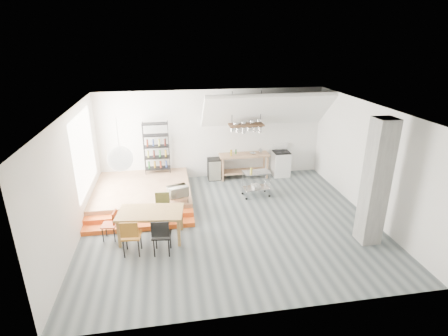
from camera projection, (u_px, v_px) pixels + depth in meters
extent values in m
plane|color=#4B5457|center=(230.00, 222.00, 9.87)|extent=(8.00, 8.00, 0.00)
cube|color=silver|center=(213.00, 135.00, 12.53)|extent=(8.00, 0.04, 3.20)
cube|color=silver|center=(72.00, 179.00, 8.69)|extent=(0.04, 7.00, 3.20)
cube|color=silver|center=(368.00, 161.00, 9.92)|extent=(0.04, 7.00, 3.20)
cube|color=white|center=(231.00, 109.00, 8.73)|extent=(8.00, 7.00, 0.02)
cube|color=white|center=(267.00, 110.00, 11.91)|extent=(4.40, 1.44, 1.32)
cube|color=white|center=(84.00, 152.00, 10.00)|extent=(0.02, 2.50, 2.20)
cube|color=#936A49|center=(143.00, 192.00, 11.26)|extent=(3.00, 3.00, 0.40)
cube|color=#DC5619|center=(139.00, 226.00, 9.51)|extent=(3.00, 0.35, 0.13)
cube|color=#DC5619|center=(140.00, 218.00, 9.81)|extent=(3.00, 0.35, 0.27)
cube|color=slate|center=(376.00, 183.00, 8.43)|extent=(0.50, 0.50, 3.20)
cube|color=#936A49|center=(244.00, 155.00, 12.63)|extent=(1.80, 0.60, 0.06)
cube|color=#936A49|center=(244.00, 171.00, 12.86)|extent=(1.70, 0.55, 0.04)
cube|color=#936A49|center=(264.00, 163.00, 13.12)|extent=(0.06, 0.06, 0.86)
cube|color=#936A49|center=(221.00, 166.00, 12.87)|extent=(0.06, 0.06, 0.86)
cube|color=#936A49|center=(267.00, 167.00, 12.71)|extent=(0.06, 0.06, 0.86)
cube|color=#936A49|center=(223.00, 170.00, 12.46)|extent=(0.06, 0.06, 0.86)
cube|color=white|center=(281.00, 164.00, 13.00)|extent=(0.60, 0.60, 0.90)
cube|color=black|center=(281.00, 152.00, 12.83)|extent=(0.58, 0.58, 0.03)
cube|color=white|center=(279.00, 146.00, 13.04)|extent=(0.60, 0.05, 0.25)
cylinder|color=black|center=(284.00, 150.00, 12.97)|extent=(0.18, 0.18, 0.02)
cylinder|color=black|center=(277.00, 150.00, 12.93)|extent=(0.18, 0.18, 0.02)
cylinder|color=black|center=(286.00, 152.00, 12.72)|extent=(0.18, 0.18, 0.02)
cylinder|color=black|center=(279.00, 153.00, 12.67)|extent=(0.18, 0.18, 0.02)
cube|color=#402919|center=(246.00, 125.00, 12.03)|extent=(1.20, 0.50, 0.05)
cylinder|color=black|center=(232.00, 109.00, 11.75)|extent=(0.02, 0.02, 1.15)
cylinder|color=black|center=(261.00, 108.00, 11.90)|extent=(0.02, 0.02, 1.15)
cylinder|color=silver|center=(232.00, 130.00, 11.96)|extent=(0.16, 0.16, 0.12)
cylinder|color=silver|center=(238.00, 130.00, 11.99)|extent=(0.20, 0.20, 0.16)
cylinder|color=silver|center=(244.00, 130.00, 12.03)|extent=(0.16, 0.16, 0.20)
cylinder|color=silver|center=(249.00, 129.00, 12.05)|extent=(0.20, 0.20, 0.12)
cylinder|color=silver|center=(255.00, 129.00, 12.09)|extent=(0.16, 0.16, 0.16)
cylinder|color=silver|center=(260.00, 130.00, 12.12)|extent=(0.20, 0.20, 0.20)
cylinder|color=black|center=(169.00, 146.00, 12.28)|extent=(0.02, 0.02, 1.80)
cylinder|color=black|center=(144.00, 147.00, 12.15)|extent=(0.02, 0.02, 1.80)
cylinder|color=black|center=(169.00, 149.00, 11.95)|extent=(0.02, 0.02, 1.80)
cylinder|color=black|center=(144.00, 150.00, 11.82)|extent=(0.02, 0.02, 1.80)
cube|color=black|center=(158.00, 168.00, 12.32)|extent=(0.88, 0.38, 0.02)
cube|color=black|center=(157.00, 157.00, 12.17)|extent=(0.88, 0.38, 0.02)
cube|color=black|center=(156.00, 146.00, 12.03)|extent=(0.88, 0.38, 0.02)
cube|color=black|center=(156.00, 135.00, 11.89)|extent=(0.88, 0.38, 0.02)
cube|color=black|center=(155.00, 124.00, 11.75)|extent=(0.88, 0.38, 0.03)
cylinder|color=#307A33|center=(158.00, 164.00, 12.27)|extent=(0.07, 0.07, 0.24)
cylinder|color=#A4771B|center=(157.00, 154.00, 12.12)|extent=(0.07, 0.07, 0.24)
cylinder|color=maroon|center=(156.00, 142.00, 11.98)|extent=(0.07, 0.07, 0.24)
cube|color=#936A49|center=(178.00, 196.00, 10.15)|extent=(0.60, 0.40, 0.03)
cylinder|color=black|center=(187.00, 196.00, 10.38)|extent=(0.02, 0.02, 0.13)
cylinder|color=black|center=(169.00, 197.00, 10.30)|extent=(0.02, 0.02, 0.13)
cylinder|color=black|center=(188.00, 201.00, 10.07)|extent=(0.02, 0.02, 0.13)
cylinder|color=black|center=(169.00, 202.00, 9.98)|extent=(0.02, 0.02, 0.13)
sphere|color=white|center=(120.00, 159.00, 8.28)|extent=(0.60, 0.60, 0.60)
cube|color=olive|center=(150.00, 213.00, 8.82)|extent=(1.73, 1.12, 0.06)
cube|color=olive|center=(181.00, 218.00, 9.35)|extent=(0.08, 0.08, 0.71)
cube|color=olive|center=(126.00, 219.00, 9.30)|extent=(0.08, 0.08, 0.71)
cube|color=olive|center=(179.00, 233.00, 8.62)|extent=(0.08, 0.08, 0.71)
cube|color=olive|center=(119.00, 235.00, 8.57)|extent=(0.08, 0.08, 0.71)
cube|color=#A3641B|center=(132.00, 236.00, 8.28)|extent=(0.47, 0.47, 0.04)
cube|color=#A3641B|center=(129.00, 230.00, 8.00)|extent=(0.41, 0.08, 0.38)
cylinder|color=black|center=(124.00, 249.00, 8.20)|extent=(0.03, 0.03, 0.48)
cylinder|color=black|center=(139.00, 248.00, 8.22)|extent=(0.03, 0.03, 0.48)
cylinder|color=black|center=(127.00, 241.00, 8.52)|extent=(0.03, 0.03, 0.48)
cylinder|color=black|center=(141.00, 240.00, 8.55)|extent=(0.03, 0.03, 0.48)
cube|color=black|center=(162.00, 235.00, 8.31)|extent=(0.48, 0.48, 0.04)
cube|color=black|center=(160.00, 229.00, 8.03)|extent=(0.41, 0.09, 0.38)
cylinder|color=black|center=(154.00, 248.00, 8.23)|extent=(0.03, 0.03, 0.48)
cylinder|color=black|center=(169.00, 248.00, 8.24)|extent=(0.03, 0.03, 0.48)
cylinder|color=black|center=(156.00, 240.00, 8.55)|extent=(0.03, 0.03, 0.48)
cylinder|color=black|center=(170.00, 240.00, 8.57)|extent=(0.03, 0.03, 0.48)
cube|color=brown|center=(163.00, 210.00, 9.55)|extent=(0.44, 0.44, 0.04)
cube|color=brown|center=(162.00, 198.00, 9.63)|extent=(0.40, 0.07, 0.36)
cylinder|color=black|center=(169.00, 214.00, 9.80)|extent=(0.03, 0.03, 0.46)
cylinder|color=black|center=(158.00, 215.00, 9.77)|extent=(0.03, 0.03, 0.46)
cylinder|color=black|center=(169.00, 220.00, 9.49)|extent=(0.03, 0.03, 0.46)
cylinder|color=black|center=(156.00, 221.00, 9.46)|extent=(0.03, 0.03, 0.46)
cube|color=#B43F19|center=(109.00, 225.00, 8.91)|extent=(0.40, 0.40, 0.04)
cube|color=#B43F19|center=(115.00, 217.00, 8.83)|extent=(0.08, 0.35, 0.32)
cylinder|color=black|center=(114.00, 235.00, 8.85)|extent=(0.03, 0.03, 0.40)
cylinder|color=black|center=(117.00, 229.00, 9.12)|extent=(0.03, 0.03, 0.40)
cylinder|color=black|center=(103.00, 235.00, 8.84)|extent=(0.03, 0.03, 0.40)
cylinder|color=black|center=(106.00, 229.00, 9.11)|extent=(0.03, 0.03, 0.40)
cube|color=silver|center=(257.00, 172.00, 11.18)|extent=(0.89, 0.55, 0.04)
cube|color=silver|center=(256.00, 188.00, 11.37)|extent=(0.89, 0.55, 0.03)
cylinder|color=silver|center=(265.00, 180.00, 11.61)|extent=(0.03, 0.03, 0.81)
sphere|color=black|center=(265.00, 191.00, 11.74)|extent=(0.08, 0.08, 0.08)
cylinder|color=silver|center=(243.00, 183.00, 11.42)|extent=(0.03, 0.03, 0.81)
sphere|color=black|center=(243.00, 193.00, 11.55)|extent=(0.08, 0.08, 0.08)
cylinder|color=silver|center=(270.00, 185.00, 11.23)|extent=(0.03, 0.03, 0.81)
sphere|color=black|center=(269.00, 196.00, 11.37)|extent=(0.08, 0.08, 0.08)
cylinder|color=silver|center=(247.00, 188.00, 11.04)|extent=(0.03, 0.03, 0.81)
sphere|color=black|center=(246.00, 199.00, 11.18)|extent=(0.08, 0.08, 0.08)
cube|color=black|center=(214.00, 169.00, 12.68)|extent=(0.46, 0.46, 0.78)
imported|color=beige|center=(178.00, 191.00, 10.09)|extent=(0.64, 0.53, 0.31)
imported|color=silver|center=(253.00, 153.00, 12.61)|extent=(0.28, 0.28, 0.06)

